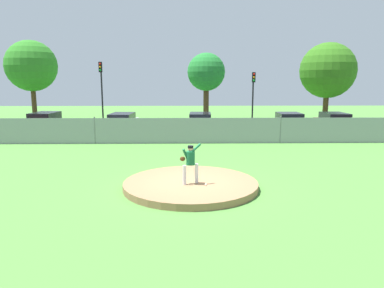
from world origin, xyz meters
name	(u,v)px	position (x,y,z in m)	size (l,w,h in m)	color
ground_plane	(189,156)	(0.00, 6.00, 0.00)	(80.00, 80.00, 0.00)	#4C8438
asphalt_strip	(188,133)	(0.00, 14.50, 0.00)	(44.00, 7.00, 0.01)	#2B2B2D
pitchers_mound	(191,185)	(0.00, 0.00, 0.13)	(5.20, 5.20, 0.26)	#99704C
pitcher_youth	(190,160)	(-0.02, -0.29, 1.16)	(0.81, 0.37, 1.54)	silver
baseball	(206,185)	(0.56, -0.56, 0.29)	(0.07, 0.07, 0.07)	white
chainlink_fence	(188,131)	(0.00, 10.00, 0.85)	(30.76, 0.07, 1.80)	gray
parked_car_silver	(200,124)	(0.98, 14.22, 0.79)	(1.99, 4.53, 1.64)	#B7BABF
parked_car_red	(45,124)	(-11.03, 14.33, 0.81)	(2.04, 4.65, 1.70)	#A81919
parked_car_slate	(289,124)	(8.02, 14.55, 0.77)	(2.02, 4.11, 1.62)	slate
parked_car_burgundy	(334,124)	(11.53, 14.26, 0.79)	(1.91, 4.47, 1.63)	maroon
parked_car_white	(122,124)	(-5.15, 14.62, 0.78)	(2.08, 4.82, 1.60)	silver
traffic_cone_orange	(165,126)	(-1.88, 16.92, 0.26)	(0.40, 0.40, 0.55)	orange
traffic_light_near	(101,83)	(-7.64, 19.01, 3.86)	(0.28, 0.46, 5.75)	black
traffic_light_far	(253,90)	(5.95, 18.97, 3.32)	(0.28, 0.46, 4.86)	black
tree_broad_right	(31,66)	(-15.69, 23.74, 5.56)	(5.09, 5.09, 8.13)	#4C331E
tree_slender_far	(206,73)	(1.88, 21.76, 4.88)	(3.65, 3.65, 6.77)	#4C331E
tree_broad_left	(328,71)	(14.29, 23.20, 5.11)	(5.57, 5.57, 7.92)	#4C331E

